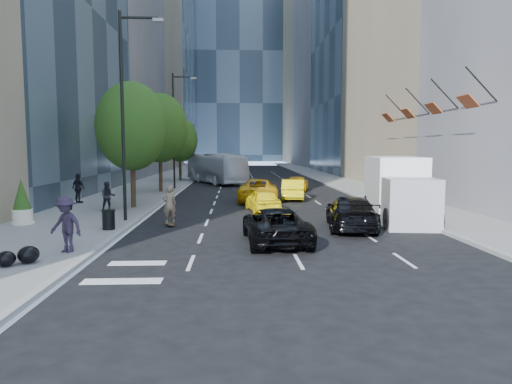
{
  "coord_description": "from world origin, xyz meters",
  "views": [
    {
      "loc": [
        -1.02,
        -18.5,
        3.68
      ],
      "look_at": [
        -0.08,
        3.14,
        1.6
      ],
      "focal_mm": 32.0,
      "sensor_mm": 36.0,
      "label": 1
    }
  ],
  "objects_px": {
    "black_sedan_lincoln": "(276,225)",
    "trash_can": "(109,220)",
    "black_sedan_mercedes": "(351,213)",
    "city_bus": "(216,168)",
    "skateboarder": "(169,207)",
    "planter_shrub": "(22,203)",
    "box_truck": "(398,188)"
  },
  "relations": [
    {
      "from": "city_bus",
      "to": "trash_can",
      "type": "relative_size",
      "value": 13.86
    },
    {
      "from": "black_sedan_mercedes",
      "to": "city_bus",
      "type": "height_order",
      "value": "city_bus"
    },
    {
      "from": "black_sedan_lincoln",
      "to": "planter_shrub",
      "type": "distance_m",
      "value": 12.18
    },
    {
      "from": "black_sedan_mercedes",
      "to": "planter_shrub",
      "type": "bearing_deg",
      "value": 4.38
    },
    {
      "from": "box_truck",
      "to": "black_sedan_mercedes",
      "type": "bearing_deg",
      "value": -134.36
    },
    {
      "from": "skateboarder",
      "to": "box_truck",
      "type": "xyz_separation_m",
      "value": [
        11.42,
        1.3,
        0.73
      ]
    },
    {
      "from": "black_sedan_mercedes",
      "to": "black_sedan_lincoln",
      "type": "bearing_deg",
      "value": 46.37
    },
    {
      "from": "planter_shrub",
      "to": "skateboarder",
      "type": "bearing_deg",
      "value": -0.0
    },
    {
      "from": "trash_can",
      "to": "planter_shrub",
      "type": "distance_m",
      "value": 4.71
    },
    {
      "from": "skateboarder",
      "to": "planter_shrub",
      "type": "distance_m",
      "value": 6.82
    },
    {
      "from": "box_truck",
      "to": "trash_can",
      "type": "xyz_separation_m",
      "value": [
        -13.84,
        -2.88,
        -1.09
      ]
    },
    {
      "from": "skateboarder",
      "to": "trash_can",
      "type": "xyz_separation_m",
      "value": [
        -2.42,
        -1.58,
        -0.36
      ]
    },
    {
      "from": "city_bus",
      "to": "planter_shrub",
      "type": "bearing_deg",
      "value": -130.05
    },
    {
      "from": "trash_can",
      "to": "skateboarder",
      "type": "bearing_deg",
      "value": 33.13
    },
    {
      "from": "black_sedan_lincoln",
      "to": "trash_can",
      "type": "height_order",
      "value": "black_sedan_lincoln"
    },
    {
      "from": "black_sedan_lincoln",
      "to": "trash_can",
      "type": "relative_size",
      "value": 6.16
    },
    {
      "from": "black_sedan_mercedes",
      "to": "trash_can",
      "type": "relative_size",
      "value": 6.43
    },
    {
      "from": "black_sedan_lincoln",
      "to": "black_sedan_mercedes",
      "type": "xyz_separation_m",
      "value": [
        3.7,
        2.86,
        0.06
      ]
    },
    {
      "from": "black_sedan_lincoln",
      "to": "city_bus",
      "type": "relative_size",
      "value": 0.44
    },
    {
      "from": "black_sedan_lincoln",
      "to": "black_sedan_mercedes",
      "type": "height_order",
      "value": "black_sedan_mercedes"
    },
    {
      "from": "black_sedan_mercedes",
      "to": "city_bus",
      "type": "bearing_deg",
      "value": -66.42
    },
    {
      "from": "black_sedan_mercedes",
      "to": "planter_shrub",
      "type": "height_order",
      "value": "planter_shrub"
    },
    {
      "from": "black_sedan_lincoln",
      "to": "black_sedan_mercedes",
      "type": "bearing_deg",
      "value": -145.8
    },
    {
      "from": "city_bus",
      "to": "skateboarder",
      "type": "bearing_deg",
      "value": -115.86
    },
    {
      "from": "skateboarder",
      "to": "black_sedan_lincoln",
      "type": "relative_size",
      "value": 0.37
    },
    {
      "from": "trash_can",
      "to": "planter_shrub",
      "type": "bearing_deg",
      "value": 160.28
    },
    {
      "from": "skateboarder",
      "to": "box_truck",
      "type": "distance_m",
      "value": 11.52
    },
    {
      "from": "skateboarder",
      "to": "black_sedan_lincoln",
      "type": "height_order",
      "value": "skateboarder"
    },
    {
      "from": "black_sedan_mercedes",
      "to": "trash_can",
      "type": "xyz_separation_m",
      "value": [
        -10.8,
        -0.44,
        -0.2
      ]
    },
    {
      "from": "city_bus",
      "to": "planter_shrub",
      "type": "xyz_separation_m",
      "value": [
        -7.8,
        -26.67,
        -0.4
      ]
    },
    {
      "from": "skateboarder",
      "to": "black_sedan_lincoln",
      "type": "xyz_separation_m",
      "value": [
        4.68,
        -4.0,
        -0.22
      ]
    },
    {
      "from": "black_sedan_lincoln",
      "to": "planter_shrub",
      "type": "bearing_deg",
      "value": -22.67
    }
  ]
}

